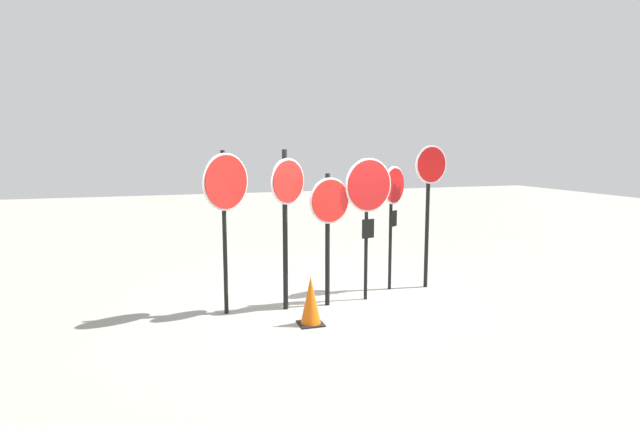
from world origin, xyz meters
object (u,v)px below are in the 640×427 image
object	(u,v)px
stop_sign_3	(368,195)
stop_sign_5	(430,186)
stop_sign_0	(226,194)
stop_sign_2	(329,214)
stop_sign_4	(393,199)
stop_sign_1	(287,201)
traffic_cone_0	(311,301)

from	to	relation	value
stop_sign_3	stop_sign_5	world-z (taller)	stop_sign_5
stop_sign_0	stop_sign_3	distance (m)	2.28
stop_sign_2	stop_sign_3	distance (m)	0.76
stop_sign_3	stop_sign_5	bearing A→B (deg)	4.18
stop_sign_0	stop_sign_3	size ratio (longest dim) A/B	1.05
stop_sign_4	stop_sign_5	xyz separation A→B (m)	(0.67, -0.07, 0.21)
stop_sign_2	stop_sign_1	bearing A→B (deg)	164.22
stop_sign_0	stop_sign_1	world-z (taller)	stop_sign_1
stop_sign_1	stop_sign_3	xyz separation A→B (m)	(1.37, 0.07, 0.05)
stop_sign_4	stop_sign_3	bearing A→B (deg)	179.35
stop_sign_4	traffic_cone_0	size ratio (longest dim) A/B	3.13
stop_sign_2	traffic_cone_0	xyz separation A→B (m)	(-0.52, -0.72, -1.13)
stop_sign_1	traffic_cone_0	xyz separation A→B (m)	(0.15, -0.75, -1.35)
stop_sign_2	stop_sign_5	distance (m)	2.11
stop_sign_1	traffic_cone_0	distance (m)	1.55
stop_sign_4	stop_sign_1	bearing A→B (deg)	159.96
stop_sign_0	stop_sign_2	xyz separation A→B (m)	(1.58, -0.09, -0.35)
stop_sign_0	stop_sign_1	xyz separation A→B (m)	(0.91, -0.07, -0.13)
stop_sign_1	stop_sign_4	world-z (taller)	stop_sign_1
stop_sign_4	traffic_cone_0	bearing A→B (deg)	179.65
stop_sign_1	stop_sign_2	distance (m)	0.71
stop_sign_4	stop_sign_5	world-z (taller)	stop_sign_5
stop_sign_1	stop_sign_3	distance (m)	1.38
stop_sign_3	traffic_cone_0	xyz separation A→B (m)	(-1.22, -0.81, -1.40)
stop_sign_3	stop_sign_5	size ratio (longest dim) A/B	0.92
stop_sign_0	stop_sign_2	size ratio (longest dim) A/B	1.17
stop_sign_2	stop_sign_4	distance (m)	1.47
stop_sign_4	stop_sign_0	bearing A→B (deg)	154.48
stop_sign_4	stop_sign_5	size ratio (longest dim) A/B	0.86
traffic_cone_0	stop_sign_3	bearing A→B (deg)	33.60
stop_sign_1	stop_sign_2	xyz separation A→B (m)	(0.67, -0.02, -0.22)
stop_sign_5	stop_sign_3	bearing A→B (deg)	-175.22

